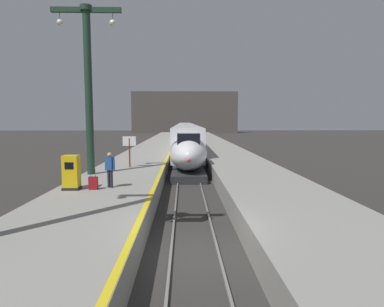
# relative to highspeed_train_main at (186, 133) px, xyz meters

# --- Properties ---
(ground_plane) EXTENTS (260.00, 260.00, 0.00)m
(ground_plane) POSITION_rel_highspeed_train_main_xyz_m (0.00, -48.17, -1.97)
(ground_plane) COLOR #33302D
(platform_left) EXTENTS (4.80, 110.00, 1.05)m
(platform_left) POSITION_rel_highspeed_train_main_xyz_m (-4.05, -23.42, -1.45)
(platform_left) COLOR gray
(platform_left) RESTS_ON ground
(platform_right) EXTENTS (4.80, 110.00, 1.05)m
(platform_right) POSITION_rel_highspeed_train_main_xyz_m (4.05, -23.42, -1.45)
(platform_right) COLOR gray
(platform_right) RESTS_ON ground
(platform_left_safety_stripe) EXTENTS (0.20, 107.80, 0.01)m
(platform_left_safety_stripe) POSITION_rel_highspeed_train_main_xyz_m (-1.77, -23.42, -0.92)
(platform_left_safety_stripe) COLOR yellow
(platform_left_safety_stripe) RESTS_ON platform_left
(rail_main_left) EXTENTS (0.08, 110.00, 0.12)m
(rail_main_left) POSITION_rel_highspeed_train_main_xyz_m (-0.75, -20.67, -1.91)
(rail_main_left) COLOR slate
(rail_main_left) RESTS_ON ground
(rail_main_right) EXTENTS (0.08, 110.00, 0.12)m
(rail_main_right) POSITION_rel_highspeed_train_main_xyz_m (0.75, -20.67, -1.91)
(rail_main_right) COLOR slate
(rail_main_right) RESTS_ON ground
(highspeed_train_main) EXTENTS (2.92, 75.29, 3.60)m
(highspeed_train_main) POSITION_rel_highspeed_train_main_xyz_m (0.00, 0.00, 0.00)
(highspeed_train_main) COLOR silver
(highspeed_train_main) RESTS_ON ground
(station_column_mid) EXTENTS (4.00, 0.68, 9.73)m
(station_column_mid) POSITION_rel_highspeed_train_main_xyz_m (-5.90, -38.51, 4.89)
(station_column_mid) COLOR #1E3828
(station_column_mid) RESTS_ON platform_left
(passenger_near_edge) EXTENTS (0.52, 0.37, 1.69)m
(passenger_near_edge) POSITION_rel_highspeed_train_main_xyz_m (-3.86, -42.52, 0.07)
(passenger_near_edge) COLOR #23232D
(passenger_near_edge) RESTS_ON platform_left
(rolling_suitcase) EXTENTS (0.40, 0.22, 0.98)m
(rolling_suitcase) POSITION_rel_highspeed_train_main_xyz_m (-4.55, -42.96, -0.62)
(rolling_suitcase) COLOR maroon
(rolling_suitcase) RESTS_ON platform_left
(ticket_machine_yellow) EXTENTS (0.76, 0.62, 1.60)m
(ticket_machine_yellow) POSITION_rel_highspeed_train_main_xyz_m (-5.55, -42.92, -0.18)
(ticket_machine_yellow) COLOR yellow
(ticket_machine_yellow) RESTS_ON platform_left
(departure_info_board) EXTENTS (0.90, 0.10, 2.12)m
(departure_info_board) POSITION_rel_highspeed_train_main_xyz_m (-4.04, -35.74, 0.58)
(departure_info_board) COLOR maroon
(departure_info_board) RESTS_ON platform_left
(terminus_back_wall) EXTENTS (36.00, 2.00, 14.00)m
(terminus_back_wall) POSITION_rel_highspeed_train_main_xyz_m (0.00, 53.83, 5.03)
(terminus_back_wall) COLOR #4C4742
(terminus_back_wall) RESTS_ON ground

